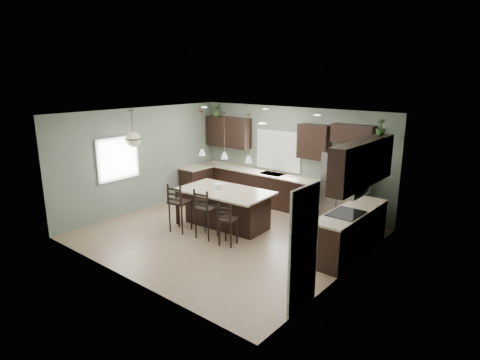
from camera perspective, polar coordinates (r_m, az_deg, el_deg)
name	(u,v)px	position (r m, az deg, el deg)	size (l,w,h in m)	color
ground	(226,234)	(9.53, -2.01, -7.66)	(6.00, 6.00, 0.00)	#9E8466
pantry_door	(304,249)	(6.37, 9.03, -9.66)	(0.04, 0.82, 2.04)	white
window_back	(279,151)	(11.42, 5.52, 4.16)	(1.35, 0.02, 1.00)	white
window_left	(118,159)	(10.77, -17.01, 2.94)	(0.02, 1.10, 1.00)	white
left_return_cabs	(196,182)	(12.33, -6.24, -0.32)	(0.60, 0.90, 0.90)	black
left_return_countertop	(196,167)	(12.20, -6.23, 1.80)	(0.66, 0.96, 0.04)	#C5B495
back_lower_cabs	(259,187)	(11.70, 2.78, -1.07)	(4.20, 0.60, 0.90)	black
back_countertop	(259,172)	(11.56, 2.75, 1.15)	(4.20, 0.66, 0.04)	#C5B495
sink_inset	(272,174)	(11.30, 4.57, 0.88)	(0.70, 0.45, 0.01)	gray
faucet	(271,169)	(11.25, 4.50, 1.57)	(0.02, 0.02, 0.28)	silver
back_upper_left	(228,132)	(12.29, -1.67, 6.86)	(1.55, 0.34, 0.90)	black
back_upper_right	(314,142)	(10.61, 10.50, 5.37)	(0.85, 0.34, 0.90)	black
fridge_header	(353,134)	(10.11, 15.81, 6.32)	(1.05, 0.34, 0.45)	black
right_lower_cabs	(351,233)	(8.71, 15.51, -7.25)	(0.60, 2.35, 0.90)	black
right_countertop	(352,211)	(8.56, 15.61, -4.30)	(0.66, 2.35, 0.04)	#C5B495
cooktop	(346,214)	(8.31, 14.84, -4.63)	(0.58, 0.75, 0.02)	black
wall_oven_front	(332,233)	(8.59, 12.89, -7.38)	(0.01, 0.72, 0.60)	gray
right_upper_cabs	(363,163)	(8.23, 17.05, 2.30)	(0.34, 2.35, 0.90)	black
microwave	(353,185)	(8.10, 15.76, -0.72)	(0.40, 0.75, 0.40)	gray
refrigerator	(344,189)	(10.11, 14.52, -1.27)	(0.90, 0.74, 1.85)	gray
kitchen_island	(225,209)	(9.84, -2.16, -4.07)	(2.26, 1.28, 0.92)	black
serving_dish	(218,186)	(9.80, -3.11, -0.90)	(0.24, 0.24, 0.14)	silver
bar_stool_left	(180,207)	(9.61, -8.52, -3.83)	(0.44, 0.44, 1.19)	black
bar_stool_center	(207,213)	(9.16, -4.78, -4.70)	(0.44, 0.44, 1.18)	black
bar_stool_right	(228,224)	(8.77, -1.70, -6.25)	(0.36, 0.36, 0.98)	black
pendant_left	(202,133)	(9.86, -5.49, 6.61)	(0.17, 0.17, 1.10)	white
pendant_center	(224,136)	(9.41, -2.27, 6.28)	(0.17, 0.17, 1.10)	silver
pendant_right	(249,139)	(9.00, 1.25, 5.90)	(0.17, 0.17, 1.10)	white
chandelier	(132,129)	(10.46, -15.05, 7.08)	(0.43, 0.43, 0.94)	beige
plant_back_left	(217,110)	(12.48, -3.27, 9.91)	(0.34, 0.30, 0.38)	#365425
plant_right_wall	(381,127)	(8.96, 19.37, 7.09)	(0.19, 0.19, 0.33)	#2E4C21
room_shell	(225,163)	(9.02, -2.10, 2.36)	(6.00, 6.00, 6.00)	slate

